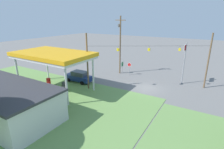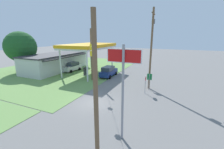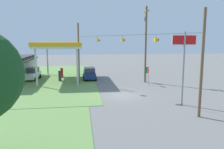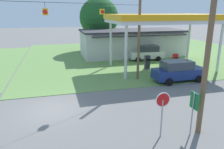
% 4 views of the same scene
% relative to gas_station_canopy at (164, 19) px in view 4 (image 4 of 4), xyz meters
% --- Properties ---
extents(ground_plane, '(160.00, 160.00, 0.00)m').
position_rel_gas_station_canopy_xyz_m(ground_plane, '(-12.14, -8.04, -5.58)').
color(ground_plane, slate).
extents(grass_verge_station_corner, '(36.00, 28.00, 0.04)m').
position_rel_gas_station_canopy_xyz_m(grass_verge_station_corner, '(2.00, 8.54, -5.56)').
color(grass_verge_station_corner, '#6B934C').
rests_on(grass_verge_station_corner, ground).
extents(gas_station_canopy, '(11.94, 7.08, 6.09)m').
position_rel_gas_station_canopy_xyz_m(gas_station_canopy, '(0.00, 0.00, 0.00)').
color(gas_station_canopy, silver).
rests_on(gas_station_canopy, ground).
extents(gas_station_store, '(14.98, 7.20, 3.78)m').
position_rel_gas_station_canopy_xyz_m(gas_station_store, '(-0.51, 8.52, -3.68)').
color(gas_station_store, silver).
rests_on(gas_station_store, ground).
extents(fuel_pump_near, '(0.71, 0.56, 1.64)m').
position_rel_gas_station_canopy_xyz_m(fuel_pump_near, '(-1.76, -0.00, -4.80)').
color(fuel_pump_near, gray).
rests_on(fuel_pump_near, ground).
extents(fuel_pump_far, '(0.71, 0.56, 1.64)m').
position_rel_gas_station_canopy_xyz_m(fuel_pump_far, '(1.76, -0.00, -4.80)').
color(fuel_pump_far, gray).
rests_on(fuel_pump_far, ground).
extents(car_at_pumps_front, '(4.99, 2.17, 1.99)m').
position_rel_gas_station_canopy_xyz_m(car_at_pumps_front, '(-0.65, -4.67, -4.57)').
color(car_at_pumps_front, navy).
rests_on(car_at_pumps_front, ground).
extents(car_at_pumps_rear, '(4.64, 2.40, 2.00)m').
position_rel_gas_station_canopy_xyz_m(car_at_pumps_rear, '(0.22, 4.66, -4.57)').
color(car_at_pumps_rear, white).
rests_on(car_at_pumps_rear, ground).
extents(stop_sign_roadside, '(0.80, 0.08, 2.50)m').
position_rel_gas_station_canopy_xyz_m(stop_sign_roadside, '(-6.65, -12.93, -3.77)').
color(stop_sign_roadside, '#99999E').
rests_on(stop_sign_roadside, ground).
extents(route_sign, '(0.10, 0.70, 2.40)m').
position_rel_gas_station_canopy_xyz_m(route_sign, '(-4.97, -13.17, -3.87)').
color(route_sign, gray).
rests_on(route_sign, ground).
extents(utility_pole_main, '(2.20, 0.44, 11.37)m').
position_rel_gas_station_canopy_xyz_m(utility_pole_main, '(-4.40, -13.06, 0.74)').
color(utility_pole_main, brown).
rests_on(utility_pole_main, ground).
extents(signal_span_gantry, '(16.35, 10.24, 8.87)m').
position_rel_gas_station_canopy_xyz_m(signal_span_gantry, '(-12.14, -8.05, -0.82)').
color(signal_span_gantry, brown).
rests_on(signal_span_gantry, ground).
extents(tree_behind_station, '(6.43, 6.43, 8.61)m').
position_rel_gas_station_canopy_xyz_m(tree_behind_station, '(-4.28, 14.30, -0.19)').
color(tree_behind_station, '#4C3828').
rests_on(tree_behind_station, ground).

